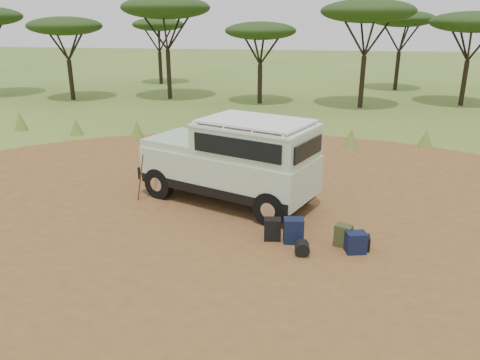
% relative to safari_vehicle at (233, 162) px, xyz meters
% --- Properties ---
extents(ground, '(140.00, 140.00, 0.00)m').
position_rel_safari_vehicle_xyz_m(ground, '(0.56, -1.84, -1.18)').
color(ground, '#537027').
rests_on(ground, ground).
extents(dirt_clearing, '(23.00, 23.00, 0.01)m').
position_rel_safari_vehicle_xyz_m(dirt_clearing, '(0.56, -1.84, -1.17)').
color(dirt_clearing, brown).
rests_on(dirt_clearing, ground).
extents(grass_fringe, '(36.60, 1.60, 0.90)m').
position_rel_safari_vehicle_xyz_m(grass_fringe, '(0.68, 6.83, -0.78)').
color(grass_fringe, '#537027').
rests_on(grass_fringe, ground).
extents(acacia_treeline, '(46.70, 13.20, 6.26)m').
position_rel_safari_vehicle_xyz_m(acacia_treeline, '(1.32, 17.97, 3.69)').
color(acacia_treeline, black).
rests_on(acacia_treeline, ground).
extents(safari_vehicle, '(5.34, 3.69, 2.44)m').
position_rel_safari_vehicle_xyz_m(safari_vehicle, '(0.00, 0.00, 0.00)').
color(safari_vehicle, '#B4D0B1').
rests_on(safari_vehicle, ground).
extents(walking_staff, '(0.34, 0.16, 1.40)m').
position_rel_safari_vehicle_xyz_m(walking_staff, '(-2.58, -0.44, -0.48)').
color(walking_staff, brown).
rests_on(walking_staff, ground).
extents(backpack_black, '(0.42, 0.33, 0.53)m').
position_rel_safari_vehicle_xyz_m(backpack_black, '(1.34, -2.22, -0.91)').
color(backpack_black, black).
rests_on(backpack_black, ground).
extents(backpack_navy, '(0.50, 0.38, 0.60)m').
position_rel_safari_vehicle_xyz_m(backpack_navy, '(1.84, -2.29, -0.88)').
color(backpack_navy, '#121839').
rests_on(backpack_navy, ground).
extents(backpack_olive, '(0.45, 0.39, 0.52)m').
position_rel_safari_vehicle_xyz_m(backpack_olive, '(2.97, -2.28, -0.92)').
color(backpack_olive, '#33421E').
rests_on(backpack_olive, ground).
extents(duffel_navy, '(0.50, 0.43, 0.49)m').
position_rel_safari_vehicle_xyz_m(duffel_navy, '(3.23, -2.55, -0.94)').
color(duffel_navy, '#121839').
rests_on(duffel_navy, ground).
extents(hard_case, '(0.46, 0.33, 0.33)m').
position_rel_safari_vehicle_xyz_m(hard_case, '(3.33, -2.36, -1.02)').
color(hard_case, black).
rests_on(hard_case, ground).
extents(stuff_sack, '(0.35, 0.35, 0.32)m').
position_rel_safari_vehicle_xyz_m(stuff_sack, '(2.07, -2.86, -1.02)').
color(stuff_sack, black).
rests_on(stuff_sack, ground).
extents(safari_hat, '(0.34, 0.34, 0.10)m').
position_rel_safari_vehicle_xyz_m(safari_hat, '(3.33, -2.36, -0.82)').
color(safari_hat, beige).
rests_on(safari_hat, hard_case).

